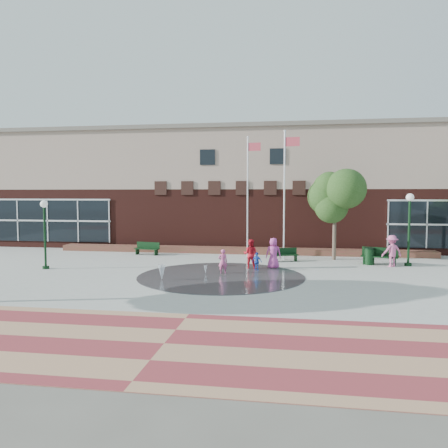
# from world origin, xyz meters

# --- Properties ---
(ground) EXTENTS (120.00, 120.00, 0.00)m
(ground) POSITION_xyz_m (0.00, 0.00, 0.00)
(ground) COLOR #666056
(ground) RESTS_ON ground
(plaza_concrete) EXTENTS (46.00, 18.00, 0.01)m
(plaza_concrete) POSITION_xyz_m (0.00, 4.00, 0.00)
(plaza_concrete) COLOR #A8A8A0
(plaza_concrete) RESTS_ON ground
(paver_band) EXTENTS (46.00, 6.00, 0.01)m
(paver_band) POSITION_xyz_m (0.00, -7.00, 0.00)
(paver_band) COLOR maroon
(paver_band) RESTS_ON ground
(splash_pad) EXTENTS (8.40, 8.40, 0.01)m
(splash_pad) POSITION_xyz_m (0.00, 3.00, 0.00)
(splash_pad) COLOR #383A3D
(splash_pad) RESTS_ON ground
(library_building) EXTENTS (44.40, 10.40, 9.20)m
(library_building) POSITION_xyz_m (0.00, 17.48, 4.64)
(library_building) COLOR #481D18
(library_building) RESTS_ON ground
(flower_bed) EXTENTS (26.00, 1.20, 0.40)m
(flower_bed) POSITION_xyz_m (0.00, 11.60, 0.00)
(flower_bed) COLOR maroon
(flower_bed) RESTS_ON ground
(flagpole_left) EXTENTS (0.92, 0.20, 7.89)m
(flagpole_left) POSITION_xyz_m (0.70, 9.83, 4.39)
(flagpole_left) COLOR white
(flagpole_left) RESTS_ON ground
(flagpole_right) EXTENTS (1.00, 0.22, 8.15)m
(flagpole_right) POSITION_xyz_m (3.08, 9.16, 4.55)
(flagpole_right) COLOR white
(flagpole_right) RESTS_ON ground
(lamp_left) EXTENTS (0.40, 0.40, 3.82)m
(lamp_left) POSITION_xyz_m (-9.98, 3.71, 2.37)
(lamp_left) COLOR black
(lamp_left) RESTS_ON ground
(lamp_right) EXTENTS (0.44, 0.44, 4.20)m
(lamp_right) POSITION_xyz_m (10.20, 7.83, 2.61)
(lamp_right) COLOR black
(lamp_right) RESTS_ON ground
(bench_left) EXTENTS (1.79, 0.79, 0.87)m
(bench_left) POSITION_xyz_m (-6.24, 9.92, 0.28)
(bench_left) COLOR black
(bench_left) RESTS_ON ground
(bench_mid) EXTENTS (1.72, 0.98, 0.83)m
(bench_mid) POSITION_xyz_m (3.11, 8.41, 0.27)
(bench_mid) COLOR black
(bench_mid) RESTS_ON ground
(bench_right) EXTENTS (2.13, 1.20, 1.03)m
(bench_right) POSITION_xyz_m (8.61, 7.86, 0.33)
(bench_right) COLOR black
(bench_right) RESTS_ON ground
(trash_can) EXTENTS (0.62, 0.62, 1.01)m
(trash_can) POSITION_xyz_m (8.05, 7.92, 0.51)
(trash_can) COLOR black
(trash_can) RESTS_ON ground
(tree_mid) EXTENTS (3.29, 3.29, 5.54)m
(tree_mid) POSITION_xyz_m (6.18, 9.55, 4.04)
(tree_mid) COLOR #483A2E
(tree_mid) RESTS_ON ground
(water_jet_a) EXTENTS (0.38, 0.38, 0.74)m
(water_jet_a) POSITION_xyz_m (-2.66, 1.57, 0.00)
(water_jet_a) COLOR white
(water_jet_a) RESTS_ON ground
(water_jet_b) EXTENTS (0.19, 0.19, 0.43)m
(water_jet_b) POSITION_xyz_m (-0.90, 3.51, 0.00)
(water_jet_b) COLOR white
(water_jet_b) RESTS_ON ground
(child_splash) EXTENTS (0.53, 0.40, 1.30)m
(child_splash) POSITION_xyz_m (-0.02, 3.77, 0.65)
(child_splash) COLOR #D7538E
(child_splash) RESTS_ON ground
(adult_red) EXTENTS (0.89, 0.75, 1.66)m
(adult_red) POSITION_xyz_m (1.25, 5.54, 0.83)
(adult_red) COLOR red
(adult_red) RESTS_ON ground
(adult_pink) EXTENTS (0.89, 0.62, 1.74)m
(adult_pink) POSITION_xyz_m (2.52, 5.76, 0.87)
(adult_pink) COLOR #C1419A
(adult_pink) RESTS_ON ground
(child_blue) EXTENTS (0.64, 0.49, 1.01)m
(child_blue) POSITION_xyz_m (1.67, 4.92, 0.51)
(child_blue) COLOR blue
(child_blue) RESTS_ON ground
(person_bench) EXTENTS (1.33, 1.00, 1.82)m
(person_bench) POSITION_xyz_m (9.18, 7.39, 0.91)
(person_bench) COLOR #D85C96
(person_bench) RESTS_ON ground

